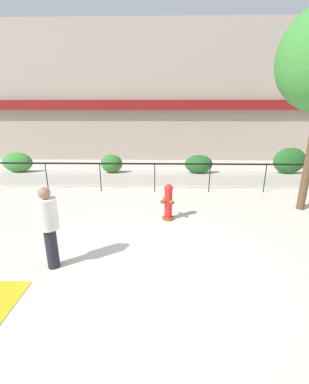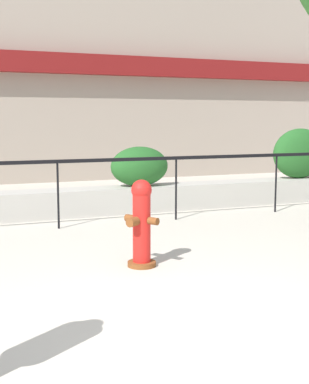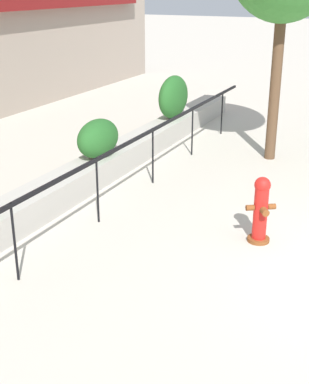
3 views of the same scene
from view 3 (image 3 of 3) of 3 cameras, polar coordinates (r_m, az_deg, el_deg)
planter_wall_low at (r=9.75m, az=-11.55°, el=-0.63°), size 18.00×0.70×0.50m
fence_railing_segment at (r=8.90m, az=-6.21°, el=2.80°), size 15.00×0.05×1.15m
hedge_bush_2 at (r=11.00m, az=-6.04°, el=5.73°), size 1.17×0.68×0.78m
hedge_bush_3 at (r=14.25m, az=2.03°, el=10.11°), size 1.36×0.60×1.11m
fire_hydrant at (r=8.48m, az=11.26°, el=-1.82°), size 0.49×0.49×1.08m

